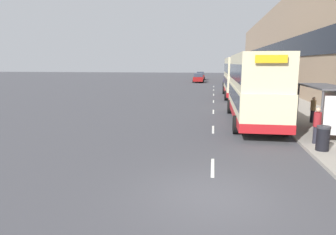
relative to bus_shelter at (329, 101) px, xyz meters
The scene contains 20 objects.
ground_plane 10.08m from the bus_shelter, 125.63° to the right, with size 220.00×220.00×0.00m, color #424247.
pavement 30.51m from the bus_shelter, 88.63° to the left, with size 5.00×93.00×0.14m.
terrace_facade 31.11m from the bus_shelter, 81.19° to the left, with size 3.10×93.00×12.40m.
lane_mark_0 8.22m from the bus_shelter, 136.13° to the right, with size 0.12×2.00×0.01m.
lane_mark_1 6.13m from the bus_shelter, behind, with size 0.12×2.00×0.01m.
lane_mark_2 9.48m from the bus_shelter, 128.38° to the left, with size 0.12×2.00×0.01m.
lane_mark_3 14.99m from the bus_shelter, 112.84° to the left, with size 0.12×2.00×0.01m.
lane_mark_4 21.02m from the bus_shelter, 106.00° to the left, with size 0.12×2.00×0.01m.
lane_mark_5 27.23m from the bus_shelter, 102.27° to the left, with size 0.12×2.00×0.01m.
lane_mark_6 33.51m from the bus_shelter, 99.93° to the left, with size 0.12×2.00×0.01m.
bus_shelter is the anchor object (origin of this frame).
double_decker_bus_near 4.63m from the bus_shelter, 135.68° to the left, with size 2.85×10.44×4.30m.
double_decker_bus_ahead 18.19m from the bus_shelter, 100.31° to the left, with size 2.85×10.26×4.30m.
car_0 35.68m from the bus_shelter, 95.22° to the left, with size 1.98×3.84×1.70m.
car_1 52.55m from the bus_shelter, 99.60° to the left, with size 1.95×4.19×1.81m.
car_2 43.81m from the bus_shelter, 101.53° to the left, with size 2.08×4.53×1.76m.
pedestrian_at_shelter 5.27m from the bus_shelter, 101.66° to the left, with size 0.32×0.32×1.60m.
pedestrian_2 2.45m from the bus_shelter, 119.70° to the right, with size 0.33×0.33×1.66m.
pedestrian_4 3.36m from the bus_shelter, 85.00° to the left, with size 0.31×0.31×1.58m.
litter_bin 3.56m from the bus_shelter, 111.43° to the right, with size 0.55×0.55×1.05m.
Camera 1 is at (-0.05, -8.07, 3.78)m, focal length 32.00 mm.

